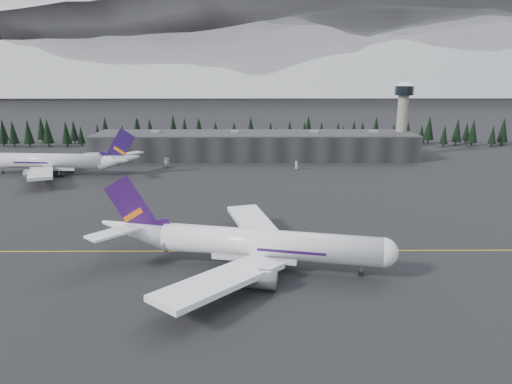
{
  "coord_description": "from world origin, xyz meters",
  "views": [
    {
      "loc": [
        -0.85,
        -104.88,
        41.47
      ],
      "look_at": [
        0.0,
        20.0,
        9.0
      ],
      "focal_mm": 32.0,
      "sensor_mm": 36.0,
      "label": 1
    }
  ],
  "objects_px": {
    "terminal": "(255,145)",
    "control_tower": "(403,111)",
    "gse_vehicle_b": "(297,168)",
    "jet_main": "(243,243)",
    "gse_vehicle_a": "(167,166)",
    "jet_parked": "(60,161)"
  },
  "relations": [
    {
      "from": "jet_parked",
      "to": "control_tower",
      "type": "bearing_deg",
      "value": -159.77
    },
    {
      "from": "jet_main",
      "to": "jet_parked",
      "type": "xyz_separation_m",
      "value": [
        -78.94,
        95.46,
        0.11
      ]
    },
    {
      "from": "gse_vehicle_b",
      "to": "gse_vehicle_a",
      "type": "bearing_deg",
      "value": -117.27
    },
    {
      "from": "jet_parked",
      "to": "gse_vehicle_a",
      "type": "bearing_deg",
      "value": -155.59
    },
    {
      "from": "jet_main",
      "to": "jet_parked",
      "type": "relative_size",
      "value": 0.97
    },
    {
      "from": "control_tower",
      "to": "jet_parked",
      "type": "bearing_deg",
      "value": -164.52
    },
    {
      "from": "terminal",
      "to": "gse_vehicle_a",
      "type": "height_order",
      "value": "terminal"
    },
    {
      "from": "jet_main",
      "to": "gse_vehicle_a",
      "type": "xyz_separation_m",
      "value": [
        -37.07,
        110.41,
        -4.9
      ]
    },
    {
      "from": "jet_main",
      "to": "gse_vehicle_a",
      "type": "bearing_deg",
      "value": 120.61
    },
    {
      "from": "control_tower",
      "to": "gse_vehicle_b",
      "type": "xyz_separation_m",
      "value": [
        -56.26,
        -33.55,
        -22.74
      ]
    },
    {
      "from": "control_tower",
      "to": "gse_vehicle_a",
      "type": "relative_size",
      "value": 8.18
    },
    {
      "from": "gse_vehicle_b",
      "to": "terminal",
      "type": "bearing_deg",
      "value": -170.86
    },
    {
      "from": "terminal",
      "to": "control_tower",
      "type": "distance_m",
      "value": 76.98
    },
    {
      "from": "terminal",
      "to": "control_tower",
      "type": "relative_size",
      "value": 4.24
    },
    {
      "from": "gse_vehicle_b",
      "to": "jet_main",
      "type": "bearing_deg",
      "value": -34.09
    },
    {
      "from": "terminal",
      "to": "jet_main",
      "type": "relative_size",
      "value": 2.42
    },
    {
      "from": "gse_vehicle_a",
      "to": "jet_main",
      "type": "bearing_deg",
      "value": -95.42
    },
    {
      "from": "gse_vehicle_a",
      "to": "gse_vehicle_b",
      "type": "relative_size",
      "value": 1.19
    },
    {
      "from": "jet_parked",
      "to": "gse_vehicle_b",
      "type": "xyz_separation_m",
      "value": [
        100.76,
        9.93,
        -4.99
      ]
    },
    {
      "from": "terminal",
      "to": "jet_parked",
      "type": "height_order",
      "value": "jet_parked"
    },
    {
      "from": "jet_parked",
      "to": "terminal",
      "type": "bearing_deg",
      "value": -148.98
    },
    {
      "from": "control_tower",
      "to": "jet_parked",
      "type": "xyz_separation_m",
      "value": [
        -157.02,
        -43.48,
        -17.75
      ]
    }
  ]
}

